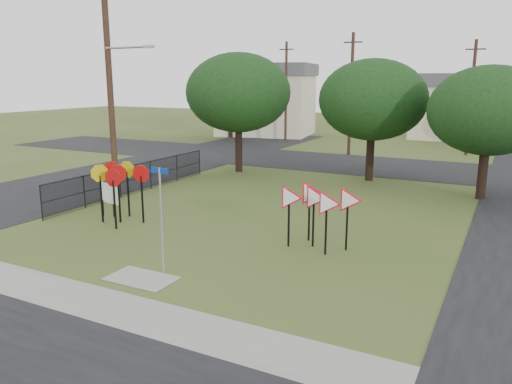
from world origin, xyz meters
TOP-DOWN VIEW (x-y plane):
  - ground at (0.00, 0.00)m, footprint 140.00×140.00m
  - sidewalk at (0.00, -4.20)m, footprint 30.00×1.60m
  - planting_strip at (0.00, -5.40)m, footprint 30.00×0.80m
  - street_left at (-12.00, 10.00)m, footprint 8.00×50.00m
  - street_far at (0.00, 20.00)m, footprint 60.00×8.00m
  - curb_pad at (0.00, -2.40)m, footprint 2.00×1.20m
  - street_name_sign at (0.31, -1.74)m, footprint 0.66×0.08m
  - stop_sign_cluster at (-4.70, 1.93)m, footprint 2.37×1.78m
  - yield_sign_cluster at (3.50, 2.55)m, footprint 2.86×1.37m
  - info_board at (-5.54, 2.28)m, footprint 1.13×0.21m
  - utility_pole_main at (-7.24, 4.50)m, footprint 3.55×0.33m
  - far_pole_a at (-2.00, 24.00)m, footprint 1.40×0.24m
  - far_pole_b at (6.00, 28.00)m, footprint 1.40×0.24m
  - far_pole_c at (-10.00, 30.00)m, footprint 1.40×0.24m
  - fence_run at (-7.60, 6.25)m, footprint 0.05×11.55m
  - house_left at (-14.00, 34.00)m, footprint 10.58×8.88m
  - house_mid at (4.00, 40.00)m, footprint 8.40×8.40m
  - tree_near_left at (-6.00, 14.00)m, footprint 6.40×6.40m
  - tree_near_mid at (2.00, 15.00)m, footprint 6.00×6.00m
  - tree_near_right at (8.00, 13.00)m, footprint 5.60×5.60m
  - tree_far_left at (-16.00, 30.00)m, footprint 6.80×6.80m

SIDE VIEW (x-z plane):
  - ground at x=0.00m, z-range 0.00..0.00m
  - planting_strip at x=0.00m, z-range 0.00..0.02m
  - sidewalk at x=0.00m, z-range 0.00..0.02m
  - street_left at x=-12.00m, z-range 0.00..0.02m
  - street_far at x=0.00m, z-range 0.00..0.02m
  - curb_pad at x=0.00m, z-range 0.00..0.02m
  - fence_run at x=-7.60m, z-range 0.03..1.53m
  - info_board at x=-5.54m, z-range 0.24..1.66m
  - yield_sign_cluster at x=3.50m, z-range 0.53..2.76m
  - stop_sign_cluster at x=-4.70m, z-range 0.58..2.96m
  - street_name_sign at x=0.31m, z-range 0.22..3.42m
  - house_mid at x=4.00m, z-range 0.05..6.25m
  - house_left at x=-14.00m, z-range 0.05..7.25m
  - tree_near_right at x=8.00m, z-range 1.06..7.39m
  - far_pole_b at x=6.00m, z-range 0.10..8.60m
  - tree_near_mid at x=2.00m, z-range 1.14..7.94m
  - far_pole_a at x=-2.00m, z-range 0.10..9.10m
  - far_pole_c at x=-10.00m, z-range 0.10..9.10m
  - tree_near_left at x=-6.00m, z-range 1.22..8.49m
  - tree_far_left at x=-16.00m, z-range 1.31..9.04m
  - utility_pole_main at x=-7.24m, z-range 0.21..10.21m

